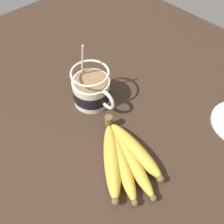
# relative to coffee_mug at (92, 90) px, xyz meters

# --- Properties ---
(table) EXTENTS (1.24, 1.24, 0.03)m
(table) POSITION_rel_coffee_mug_xyz_m (0.03, -0.04, -0.06)
(table) COLOR #332319
(table) RESTS_ON ground
(coffee_mug) EXTENTS (0.14, 0.10, 0.17)m
(coffee_mug) POSITION_rel_coffee_mug_xyz_m (0.00, 0.00, 0.00)
(coffee_mug) COLOR beige
(coffee_mug) RESTS_ON table
(banana_bunch) EXTENTS (0.22, 0.16, 0.04)m
(banana_bunch) POSITION_rel_coffee_mug_xyz_m (0.19, -0.07, -0.02)
(banana_bunch) COLOR brown
(banana_bunch) RESTS_ON table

